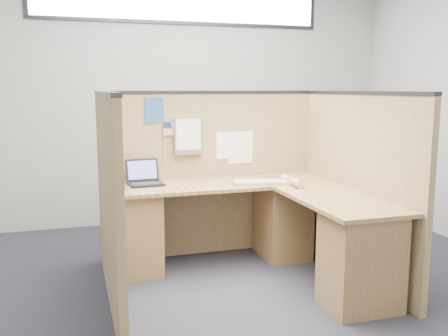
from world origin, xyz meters
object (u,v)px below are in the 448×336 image
object	(u,v)px
laptop	(145,178)
mouse	(285,180)
l_desk	(255,230)
keyboard	(261,182)

from	to	relation	value
laptop	mouse	size ratio (longest dim) A/B	2.98
laptop	mouse	bearing A→B (deg)	-18.20
l_desk	laptop	bearing A→B (deg)	147.51
laptop	l_desk	bearing A→B (deg)	-37.23
l_desk	mouse	size ratio (longest dim) A/B	19.07
mouse	l_desk	bearing A→B (deg)	-146.69
l_desk	mouse	bearing A→B (deg)	33.31
mouse	laptop	bearing A→B (deg)	166.54
keyboard	mouse	xyz separation A→B (m)	(0.23, 0.02, 0.01)
l_desk	mouse	distance (m)	0.57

